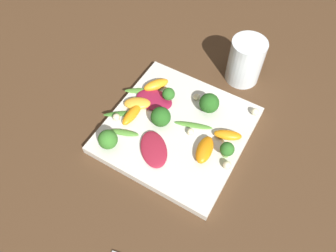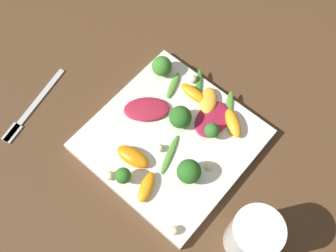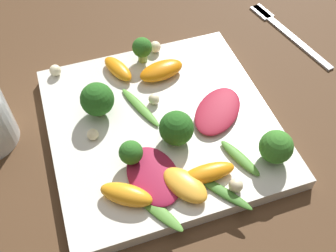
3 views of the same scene
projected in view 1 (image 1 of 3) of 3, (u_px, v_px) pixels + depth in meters
The scene contains 24 objects.
ground_plane at pixel (177, 132), 0.71m from camera, with size 2.40×2.40×0.00m, color #4C331E.
plate at pixel (177, 130), 0.70m from camera, with size 0.28×0.28×0.02m.
drinking_glass at pixel (245, 61), 0.75m from camera, with size 0.08×0.08×0.11m.
radicchio_leaf_0 at pixel (154, 149), 0.66m from camera, with size 0.10×0.10×0.01m.
radicchio_leaf_1 at pixel (154, 100), 0.73m from camera, with size 0.07×0.09×0.01m.
orange_segment_0 at pixel (228, 135), 0.67m from camera, with size 0.04×0.06×0.02m.
orange_segment_1 at pixel (137, 103), 0.72m from camera, with size 0.06×0.07×0.02m.
orange_segment_2 at pixel (132, 114), 0.70m from camera, with size 0.06×0.02×0.02m.
orange_segment_3 at pixel (205, 150), 0.65m from camera, with size 0.07×0.04×0.02m.
orange_segment_4 at pixel (156, 85), 0.75m from camera, with size 0.06×0.05×0.02m.
broccoli_floret_0 at pixel (108, 140), 0.65m from camera, with size 0.04×0.04×0.04m.
broccoli_floret_1 at pixel (169, 94), 0.72m from camera, with size 0.03×0.03×0.04m.
broccoli_floret_2 at pixel (227, 150), 0.64m from camera, with size 0.03×0.03×0.04m.
broccoli_floret_3 at pixel (161, 117), 0.68m from camera, with size 0.04×0.04×0.04m.
broccoli_floret_4 at pixel (209, 103), 0.70m from camera, with size 0.04×0.04×0.05m.
arugula_sprig_0 at pixel (121, 114), 0.71m from camera, with size 0.06×0.07×0.01m.
arugula_sprig_1 at pixel (124, 133), 0.68m from camera, with size 0.03×0.06×0.01m.
arugula_sprig_2 at pixel (193, 125), 0.69m from camera, with size 0.04×0.08×0.01m.
arugula_sprig_3 at pixel (141, 91), 0.75m from camera, with size 0.05×0.07×0.01m.
macadamia_nut_0 at pixel (116, 117), 0.70m from camera, with size 0.02×0.02×0.02m.
macadamia_nut_1 at pixel (196, 97), 0.73m from camera, with size 0.01×0.01×0.01m.
macadamia_nut_2 at pixel (189, 133), 0.68m from camera, with size 0.01×0.01×0.01m.
macadamia_nut_3 at pixel (255, 112), 0.71m from camera, with size 0.02×0.02×0.02m.
macadamia_nut_4 at pixel (227, 165), 0.63m from camera, with size 0.02×0.02×0.02m.
Camera 1 is at (0.34, 0.18, 0.60)m, focal length 35.00 mm.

